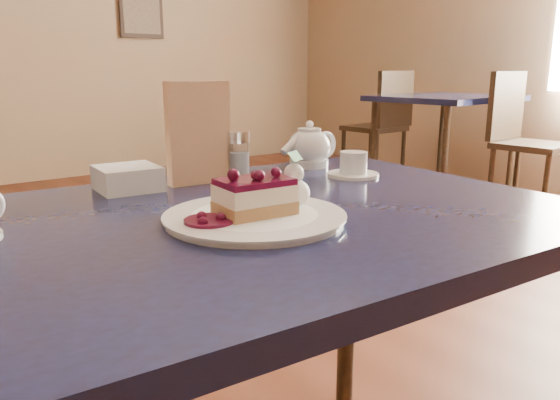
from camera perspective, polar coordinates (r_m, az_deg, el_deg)
main_table at (r=1.00m, az=-4.11°, el=-6.00°), size 1.30×0.92×0.77m
dessert_plate at (r=0.93m, az=-2.65°, el=-1.84°), size 0.30×0.30×0.01m
cheesecake_slice at (r=0.92m, az=-2.68°, el=0.34°), size 0.13×0.10×0.06m
whipped_cream at (r=0.97m, az=1.46°, el=0.80°), size 0.06×0.06×0.05m
berry_sauce at (r=0.88m, az=-7.39°, el=-2.16°), size 0.08×0.08×0.01m
tea_set at (r=1.42m, az=3.93°, el=5.07°), size 0.17×0.28×0.11m
menu_card at (r=1.23m, az=-8.53°, el=6.92°), size 0.15×0.04×0.23m
sugar_shaker at (r=1.27m, az=-4.53°, el=4.73°), size 0.06×0.06×0.11m
napkin_stack at (r=1.21m, az=-15.64°, el=2.21°), size 0.13×0.13×0.05m
bg_table_far_right at (r=4.76m, az=16.37°, el=1.49°), size 1.14×1.98×1.32m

